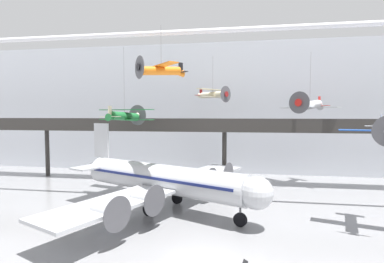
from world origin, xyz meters
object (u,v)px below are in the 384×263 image
object	(u,v)px
suspended_plane_cream_biplane	(213,94)
suspended_plane_silver_racer	(310,105)
suspended_plane_orange_highwing	(161,70)
suspended_plane_green_biplane	(125,116)
airliner_silver_main	(161,179)

from	to	relation	value
suspended_plane_cream_biplane	suspended_plane_silver_racer	bearing A→B (deg)	29.96
suspended_plane_orange_highwing	suspended_plane_green_biplane	xyz separation A→B (m)	(-7.30, 8.12, -4.75)
suspended_plane_green_biplane	suspended_plane_silver_racer	distance (m)	26.55
suspended_plane_orange_highwing	suspended_plane_green_biplane	distance (m)	11.91
airliner_silver_main	suspended_plane_orange_highwing	size ratio (longest dim) A/B	5.09
airliner_silver_main	suspended_plane_cream_biplane	distance (m)	19.01
suspended_plane_green_biplane	suspended_plane_cream_biplane	xyz separation A→B (m)	(11.02, 9.02, 3.34)
suspended_plane_orange_highwing	suspended_plane_green_biplane	size ratio (longest dim) A/B	0.53
airliner_silver_main	suspended_plane_orange_highwing	world-z (taller)	suspended_plane_orange_highwing
airliner_silver_main	suspended_plane_cream_biplane	world-z (taller)	suspended_plane_cream_biplane
suspended_plane_orange_highwing	suspended_plane_cream_biplane	xyz separation A→B (m)	(3.72, 17.14, -1.41)
suspended_plane_green_biplane	suspended_plane_silver_racer	xyz separation A→B (m)	(25.32, 7.83, 1.52)
suspended_plane_silver_racer	suspended_plane_green_biplane	bearing A→B (deg)	-35.09
suspended_plane_orange_highwing	suspended_plane_cream_biplane	size ratio (longest dim) A/B	0.77
airliner_silver_main	suspended_plane_green_biplane	distance (m)	11.59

